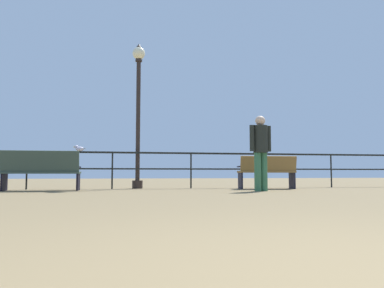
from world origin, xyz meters
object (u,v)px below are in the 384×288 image
at_px(bench_near_right, 267,170).
at_px(seagull_on_rail, 79,148).
at_px(bench_near_left, 41,169).
at_px(person_by_bench, 261,148).
at_px(lamppost_center, 138,101).

distance_m(bench_near_right, seagull_on_rail, 5.08).
xyz_separation_m(bench_near_left, person_by_bench, (5.13, -1.13, 0.50)).
distance_m(bench_near_left, person_by_bench, 5.28).
distance_m(bench_near_left, lamppost_center, 3.20).
distance_m(lamppost_center, person_by_bench, 3.79).
xyz_separation_m(bench_near_left, lamppost_center, (2.35, 1.02, 1.93)).
bearing_deg(seagull_on_rail, bench_near_right, -9.58).
bearing_deg(bench_near_right, lamppost_center, 163.68).
xyz_separation_m(lamppost_center, seagull_on_rail, (-1.56, -0.16, -1.37)).
height_order(bench_near_left, bench_near_right, bench_near_left).
distance_m(bench_near_left, bench_near_right, 5.76).
xyz_separation_m(lamppost_center, person_by_bench, (2.78, -2.15, -1.42)).
distance_m(lamppost_center, seagull_on_rail, 2.08).
xyz_separation_m(bench_near_right, lamppost_center, (-3.41, 1.00, 1.95)).
relative_size(person_by_bench, seagull_on_rail, 5.17).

